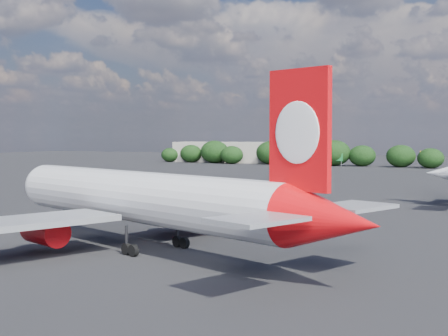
% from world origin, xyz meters
% --- Properties ---
extents(ground, '(500.00, 500.00, 0.00)m').
position_xyz_m(ground, '(0.00, 60.00, 0.00)').
color(ground, black).
rests_on(ground, ground).
extents(qantas_airliner, '(45.24, 43.54, 15.36)m').
position_xyz_m(qantas_airliner, '(6.95, 15.49, 4.68)').
color(qantas_airliner, silver).
rests_on(qantas_airliner, ground).
extents(terminal_building, '(42.00, 16.00, 8.00)m').
position_xyz_m(terminal_building, '(-65.00, 192.00, 4.00)').
color(terminal_building, gray).
rests_on(terminal_building, ground).
extents(highway_sign, '(6.00, 0.30, 4.50)m').
position_xyz_m(highway_sign, '(-18.00, 176.00, 3.13)').
color(highway_sign, '#166E2C').
rests_on(highway_sign, ground).
extents(billboard_yellow, '(5.00, 0.30, 5.50)m').
position_xyz_m(billboard_yellow, '(12.00, 182.00, 3.87)').
color(billboard_yellow, yellow).
rests_on(billboard_yellow, ground).
extents(horizon_treeline, '(201.49, 14.67, 9.03)m').
position_xyz_m(horizon_treeline, '(7.92, 179.88, 3.86)').
color(horizon_treeline, black).
rests_on(horizon_treeline, ground).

